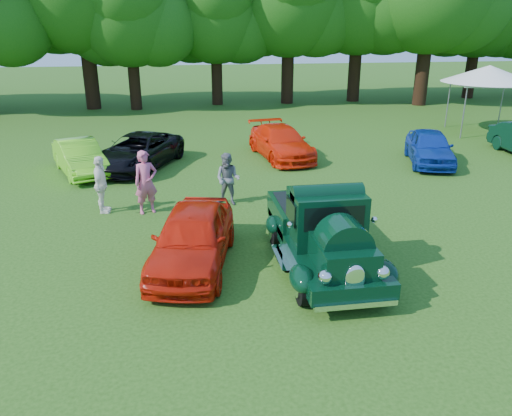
{
  "coord_description": "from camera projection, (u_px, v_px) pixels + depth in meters",
  "views": [
    {
      "loc": [
        -2.83,
        -10.56,
        5.49
      ],
      "look_at": [
        -1.01,
        1.04,
        1.1
      ],
      "focal_mm": 35.0,
      "sensor_mm": 36.0,
      "label": 1
    }
  ],
  "objects": [
    {
      "name": "back_car_blue",
      "position": [
        430.0,
        147.0,
        20.37
      ],
      "size": [
        2.74,
        4.32,
        1.37
      ],
      "primitive_type": "imported",
      "rotation": [
        0.0,
        0.0,
        -0.3
      ],
      "color": "navy",
      "rests_on": "ground"
    },
    {
      "name": "back_car_orange",
      "position": [
        281.0,
        142.0,
        21.29
      ],
      "size": [
        2.52,
        4.8,
        1.33
      ],
      "primitive_type": "imported",
      "rotation": [
        0.0,
        0.0,
        0.15
      ],
      "color": "red",
      "rests_on": "ground"
    },
    {
      "name": "back_car_lime",
      "position": [
        80.0,
        157.0,
        19.01
      ],
      "size": [
        2.71,
        4.12,
        1.28
      ],
      "primitive_type": "imported",
      "rotation": [
        0.0,
        0.0,
        0.38
      ],
      "color": "#65D31C",
      "rests_on": "ground"
    },
    {
      "name": "red_convertible",
      "position": [
        193.0,
        237.0,
        11.76
      ],
      "size": [
        2.56,
        4.48,
        1.43
      ],
      "primitive_type": "imported",
      "rotation": [
        0.0,
        0.0,
        -0.22
      ],
      "color": "red",
      "rests_on": "ground"
    },
    {
      "name": "spectator_white",
      "position": [
        101.0,
        185.0,
        15.02
      ],
      "size": [
        0.46,
        1.04,
        1.76
      ],
      "primitive_type": "imported",
      "rotation": [
        0.0,
        0.0,
        1.54
      ],
      "color": "white",
      "rests_on": "ground"
    },
    {
      "name": "spectator_grey",
      "position": [
        228.0,
        179.0,
        15.72
      ],
      "size": [
        1.01,
        0.92,
        1.67
      ],
      "primitive_type": "imported",
      "rotation": [
        0.0,
        0.0,
        -0.45
      ],
      "color": "slate",
      "rests_on": "ground"
    },
    {
      "name": "spectator_pink",
      "position": [
        146.0,
        182.0,
        14.97
      ],
      "size": [
        0.82,
        0.68,
        1.94
      ],
      "primitive_type": "imported",
      "rotation": [
        0.0,
        0.0,
        0.36
      ],
      "color": "#CE557E",
      "rests_on": "ground"
    },
    {
      "name": "hero_pickup",
      "position": [
        322.0,
        233.0,
        11.72
      ],
      "size": [
        2.29,
        4.92,
        1.92
      ],
      "color": "black",
      "rests_on": "ground"
    },
    {
      "name": "ground",
      "position": [
        304.0,
        263.0,
        12.1
      ],
      "size": [
        120.0,
        120.0,
        0.0
      ],
      "primitive_type": "plane",
      "color": "#204610",
      "rests_on": "ground"
    },
    {
      "name": "back_car_black",
      "position": [
        138.0,
        151.0,
        19.77
      ],
      "size": [
        3.98,
        5.28,
        1.33
      ],
      "primitive_type": "imported",
      "rotation": [
        0.0,
        0.0,
        -0.42
      ],
      "color": "black",
      "rests_on": "ground"
    },
    {
      "name": "canopy_tent",
      "position": [
        489.0,
        74.0,
        25.21
      ],
      "size": [
        5.54,
        5.54,
        3.44
      ],
      "rotation": [
        0.0,
        0.0,
        -0.24
      ],
      "color": "silver",
      "rests_on": "ground"
    }
  ]
}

